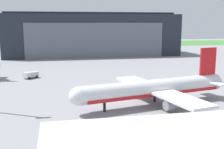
# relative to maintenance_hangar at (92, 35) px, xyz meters

# --- Properties ---
(ground_plane) EXTENTS (440.00, 440.00, 0.00)m
(ground_plane) POSITION_rel_maintenance_hangar_xyz_m (-6.07, -92.71, -11.10)
(ground_plane) COLOR gray
(grass_field_strip) EXTENTS (440.00, 56.00, 0.08)m
(grass_field_strip) POSITION_rel_maintenance_hangar_xyz_m (-6.07, 77.79, -11.06)
(grass_field_strip) COLOR #437F38
(grass_field_strip) RESTS_ON ground_plane
(maintenance_hangar) EXTENTS (91.01, 28.96, 23.12)m
(maintenance_hangar) POSITION_rel_maintenance_hangar_xyz_m (0.00, 0.00, 0.00)
(maintenance_hangar) COLOR #232833
(maintenance_hangar) RESTS_ON ground_plane
(airliner_near_right) EXTENTS (36.83, 31.09, 11.98)m
(airliner_near_right) POSITION_rel_maintenance_hangar_xyz_m (0.43, -99.08, -7.50)
(airliner_near_right) COLOR silver
(airliner_near_right) RESTS_ON ground_plane
(ops_van) EXTENTS (4.91, 4.69, 2.11)m
(ops_van) POSITION_rel_maintenance_hangar_xyz_m (-28.20, -62.65, -9.92)
(ops_van) COLOR silver
(ops_van) RESTS_ON ground_plane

